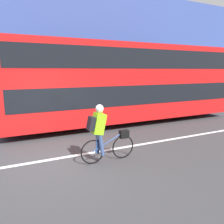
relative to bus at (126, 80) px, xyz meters
name	(u,v)px	position (x,y,z in m)	size (l,w,h in m)	color
ground_plane	(55,160)	(-4.03, -3.22, -2.00)	(80.00, 80.00, 0.00)	#38383A
road_center_line	(55,159)	(-4.03, -3.14, -2.00)	(50.00, 0.14, 0.01)	silver
sidewalk_curb	(32,117)	(-4.03, 2.82, -1.92)	(60.00, 2.54, 0.16)	#A8A399
building_facade	(25,47)	(-4.03, 4.24, 1.76)	(60.00, 0.30, 7.52)	#33478C
bus	(126,80)	(0.00, 0.00, 0.00)	(10.87, 2.59, 3.61)	black
cyclist_on_bike	(102,131)	(-2.87, -3.90, -1.14)	(1.58, 0.32, 1.60)	black
trash_bin	(152,100)	(3.50, 2.69, -1.43)	(0.54, 0.54, 0.83)	#515156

